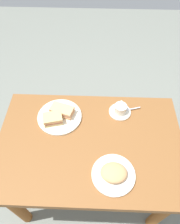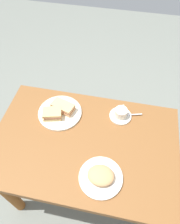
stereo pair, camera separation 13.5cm
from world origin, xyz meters
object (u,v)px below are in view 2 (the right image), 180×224
coffee_saucer (120,116)px  coffee_cup (121,112)px  sandwich_plate (60,113)px  spoon (132,115)px  sandwich_back (52,114)px  side_plate (101,177)px  dining_table (85,151)px  sandwich_front (63,107)px

coffee_saucer → coffee_cup: 0.04m
sandwich_plate → spoon: size_ratio=2.87×
sandwich_back → side_plate: size_ratio=0.56×
dining_table → sandwich_plate: sandwich_plate is taller
sandwich_front → sandwich_back: 0.08m
dining_table → coffee_cup: bearing=51.0°
dining_table → sandwich_plate: 0.29m
sandwich_back → side_plate: bearing=-41.8°
sandwich_back → coffee_saucer: 0.43m
sandwich_back → spoon: 0.51m
spoon → side_plate: bearing=-105.9°
dining_table → spoon: 0.38m
spoon → side_plate: spoon is taller
sandwich_plate → spoon: 0.46m
side_plate → sandwich_front: bearing=128.7°
sandwich_back → spoon: bearing=13.3°
spoon → side_plate: (-0.13, -0.44, -0.01)m
coffee_saucer → dining_table: bearing=-129.2°
coffee_cup → dining_table: bearing=-129.0°
sandwich_front → spoon: size_ratio=1.63×
coffee_saucer → side_plate: size_ratio=0.60×
sandwich_front → spoon: sandwich_front is taller
side_plate → coffee_cup: bearing=82.7°
coffee_cup → side_plate: coffee_cup is taller
sandwich_plate → side_plate: bearing=-47.9°
dining_table → sandwich_back: bearing=150.3°
coffee_saucer → spoon: size_ratio=1.44×
sandwich_back → sandwich_front: bearing=53.4°
coffee_cup → spoon: 0.08m
sandwich_front → coffee_cup: coffee_cup is taller
dining_table → side_plate: side_plate is taller
sandwich_plate → coffee_saucer: 0.39m
sandwich_front → side_plate: (0.32, -0.39, -0.03)m
sandwich_plate → side_plate: (0.33, -0.37, 0.00)m
sandwich_front → side_plate: sandwich_front is taller
sandwich_back → dining_table: bearing=-29.7°
coffee_saucer → side_plate: bearing=-97.3°
coffee_saucer → coffee_cup: size_ratio=1.34×
sandwich_front → coffee_cup: bearing=4.7°
dining_table → coffee_saucer: coffee_saucer is taller
coffee_cup → spoon: size_ratio=1.07×
sandwich_front → sandwich_back: sandwich_back is taller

